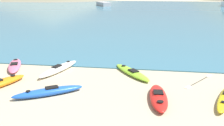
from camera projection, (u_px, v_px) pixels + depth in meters
The scene contains 9 objects.
bay_water at pixel (141, 12), 49.07m from camera, with size 160.00×70.00×0.06m, color teal.
kayak_on_sand_0 at pixel (132, 72), 14.92m from camera, with size 2.55×3.18×0.30m.
kayak_on_sand_1 at pixel (15, 65), 16.11m from camera, with size 1.87×3.07×0.34m.
kayak_on_sand_2 at pixel (158, 97), 11.50m from camera, with size 0.94×2.96×0.37m.
kayak_on_sand_3 at pixel (0, 83), 13.10m from camera, with size 1.87×2.93×0.40m.
kayak_on_sand_4 at pixel (49, 92), 12.07m from camera, with size 3.05×2.22×0.40m.
kayak_on_sand_7 at pixel (59, 69), 15.39m from camera, with size 1.62×3.53×0.41m.
moored_boat_0 at pixel (103, 4), 63.24m from camera, with size 4.39×5.87×0.90m.
loose_paddle at pixel (199, 81), 13.85m from camera, with size 1.78×2.36×0.03m.
Camera 1 is at (1.93, -4.38, 4.90)m, focal length 42.00 mm.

